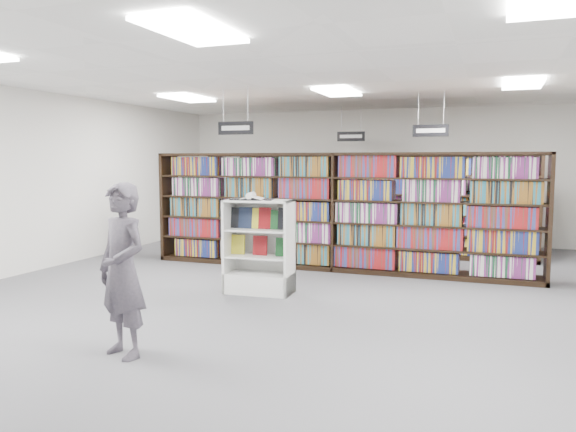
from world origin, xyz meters
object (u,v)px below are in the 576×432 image
(open_book, at_px, (252,198))
(shopper, at_px, (122,270))
(bookshelf_row_near, at_px, (336,212))
(endcap_display, at_px, (260,261))

(open_book, height_order, shopper, shopper)
(open_book, xyz_separation_m, shopper, (-0.10, -2.94, -0.55))
(bookshelf_row_near, distance_m, open_book, 2.29)
(endcap_display, xyz_separation_m, shopper, (-0.21, -2.99, 0.40))
(bookshelf_row_near, relative_size, open_book, 10.21)
(endcap_display, relative_size, open_book, 2.03)
(open_book, relative_size, shopper, 0.39)
(bookshelf_row_near, height_order, endcap_display, bookshelf_row_near)
(shopper, bearing_deg, bookshelf_row_near, 101.23)
(open_book, bearing_deg, bookshelf_row_near, 59.15)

